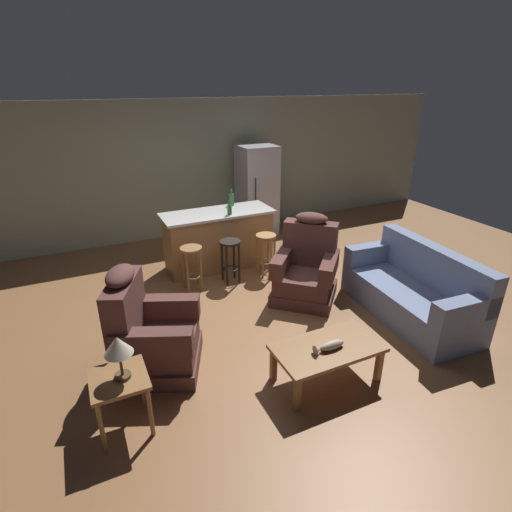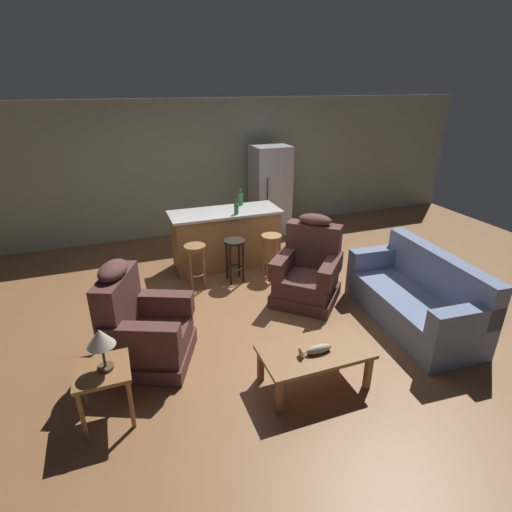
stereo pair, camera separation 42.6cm
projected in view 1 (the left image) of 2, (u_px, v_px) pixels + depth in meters
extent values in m
plane|color=brown|center=(253.00, 302.00, 5.68)|extent=(12.00, 12.00, 0.00)
cube|color=#9EA88E|center=(185.00, 170.00, 7.74)|extent=(12.00, 0.05, 2.60)
cube|color=olive|center=(328.00, 348.00, 4.05)|extent=(1.10, 0.60, 0.04)
cube|color=olive|center=(297.00, 394.00, 3.74)|extent=(0.06, 0.06, 0.38)
cube|color=olive|center=(379.00, 365.00, 4.12)|extent=(0.06, 0.06, 0.38)
cube|color=olive|center=(273.00, 364.00, 4.14)|extent=(0.06, 0.06, 0.38)
cube|color=olive|center=(350.00, 340.00, 4.52)|extent=(0.06, 0.06, 0.38)
cube|color=#4C3823|center=(332.00, 348.00, 4.00)|extent=(0.22, 0.07, 0.01)
ellipsoid|color=tan|center=(332.00, 345.00, 3.98)|extent=(0.28, 0.09, 0.09)
cone|color=tan|center=(318.00, 350.00, 3.91)|extent=(0.06, 0.10, 0.10)
cube|color=#707FA3|center=(407.00, 308.00, 5.32)|extent=(0.98, 1.96, 0.20)
cube|color=#707FA3|center=(409.00, 295.00, 5.23)|extent=(0.98, 1.96, 0.22)
cube|color=#707FA3|center=(433.00, 266.00, 5.19)|extent=(0.34, 1.91, 0.52)
cube|color=#707FA3|center=(466.00, 310.00, 4.41)|extent=(0.85, 0.26, 0.28)
cube|color=#707FA3|center=(372.00, 253.00, 5.86)|extent=(0.85, 0.26, 0.28)
cube|color=brown|center=(161.00, 359.00, 4.36)|extent=(1.10, 1.10, 0.18)
cube|color=brown|center=(159.00, 343.00, 4.28)|extent=(1.03, 1.01, 0.24)
cube|color=brown|center=(125.00, 309.00, 4.09)|extent=(0.52, 0.79, 0.64)
ellipsoid|color=brown|center=(120.00, 276.00, 3.94)|extent=(0.42, 0.53, 0.16)
cube|color=brown|center=(164.00, 307.00, 4.48)|extent=(0.80, 0.48, 0.26)
cube|color=brown|center=(152.00, 343.00, 3.88)|extent=(0.80, 0.48, 0.26)
cube|color=brown|center=(304.00, 293.00, 5.74)|extent=(1.19, 1.19, 0.18)
cube|color=brown|center=(305.00, 280.00, 5.65)|extent=(1.10, 1.10, 0.24)
cube|color=brown|center=(310.00, 243.00, 5.74)|extent=(0.72, 0.69, 0.64)
ellipsoid|color=brown|center=(312.00, 218.00, 5.58)|extent=(0.52, 0.51, 0.16)
cube|color=brown|center=(329.00, 267.00, 5.44)|extent=(0.67, 0.71, 0.26)
cube|color=brown|center=(282.00, 261.00, 5.62)|extent=(0.67, 0.71, 0.26)
cube|color=olive|center=(119.00, 379.00, 3.42)|extent=(0.48, 0.48, 0.04)
cylinder|color=olive|center=(101.00, 428.00, 3.28)|extent=(0.04, 0.04, 0.52)
cylinder|color=olive|center=(150.00, 412.00, 3.44)|extent=(0.04, 0.04, 0.52)
cylinder|color=olive|center=(97.00, 396.00, 3.62)|extent=(0.04, 0.04, 0.52)
cylinder|color=olive|center=(142.00, 383.00, 3.77)|extent=(0.04, 0.04, 0.52)
cylinder|color=#4C3823|center=(123.00, 376.00, 3.41)|extent=(0.14, 0.14, 0.03)
cylinder|color=#4C3823|center=(121.00, 364.00, 3.35)|extent=(0.02, 0.02, 0.22)
cone|color=#BCB29E|center=(118.00, 345.00, 3.28)|extent=(0.24, 0.24, 0.16)
cube|color=#9E7042|center=(219.00, 241.00, 6.62)|extent=(1.71, 0.63, 0.91)
cube|color=silver|center=(217.00, 213.00, 6.42)|extent=(1.80, 0.70, 0.04)
cylinder|color=olive|center=(191.00, 249.00, 5.76)|extent=(0.32, 0.32, 0.04)
torus|color=olive|center=(193.00, 276.00, 5.93)|extent=(0.23, 0.23, 0.02)
cylinder|color=olive|center=(188.00, 274.00, 5.77)|extent=(0.04, 0.04, 0.64)
cylinder|color=olive|center=(201.00, 271.00, 5.85)|extent=(0.04, 0.04, 0.64)
cylinder|color=olive|center=(184.00, 269.00, 5.94)|extent=(0.04, 0.04, 0.64)
cylinder|color=olive|center=(197.00, 266.00, 6.02)|extent=(0.04, 0.04, 0.64)
cylinder|color=black|center=(230.00, 242.00, 5.99)|extent=(0.32, 0.32, 0.04)
torus|color=black|center=(231.00, 269.00, 6.17)|extent=(0.23, 0.23, 0.02)
cylinder|color=black|center=(227.00, 266.00, 6.01)|extent=(0.04, 0.04, 0.64)
cylinder|color=black|center=(239.00, 264.00, 6.09)|extent=(0.04, 0.04, 0.64)
cylinder|color=black|center=(222.00, 261.00, 6.18)|extent=(0.04, 0.04, 0.64)
cylinder|color=black|center=(234.00, 259.00, 6.25)|extent=(0.04, 0.04, 0.64)
cylinder|color=#A87A47|center=(266.00, 236.00, 6.23)|extent=(0.32, 0.32, 0.04)
torus|color=#A87A47|center=(266.00, 262.00, 6.41)|extent=(0.23, 0.23, 0.02)
cylinder|color=#A87A47|center=(263.00, 259.00, 6.25)|extent=(0.04, 0.04, 0.64)
cylinder|color=#A87A47|center=(274.00, 257.00, 6.33)|extent=(0.04, 0.04, 0.64)
cylinder|color=#A87A47|center=(257.00, 255.00, 6.41)|extent=(0.04, 0.04, 0.64)
cylinder|color=#A87A47|center=(269.00, 253.00, 6.49)|extent=(0.04, 0.04, 0.64)
cube|color=#B7B7BC|center=(257.00, 191.00, 7.94)|extent=(0.70, 0.66, 1.76)
cylinder|color=#333338|center=(256.00, 191.00, 7.54)|extent=(0.02, 0.02, 0.50)
cylinder|color=#2D6B38|center=(230.00, 210.00, 6.26)|extent=(0.07, 0.07, 0.16)
cylinder|color=#2D6B38|center=(229.00, 203.00, 6.21)|extent=(0.03, 0.03, 0.07)
cylinder|color=#2D6B38|center=(231.00, 200.00, 6.73)|extent=(0.09, 0.09, 0.19)
cylinder|color=#2D6B38|center=(231.00, 192.00, 6.67)|extent=(0.03, 0.03, 0.08)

